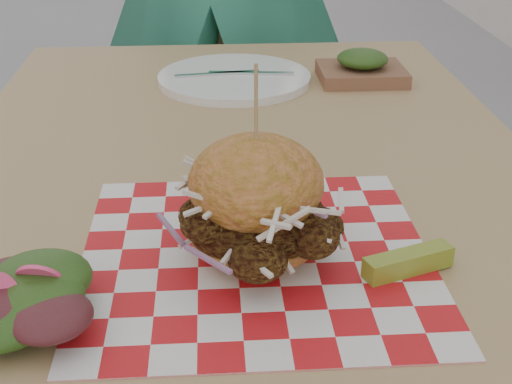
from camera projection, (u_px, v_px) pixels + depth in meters
patio_table at (245, 214)px, 0.99m from camera, size 0.80×1.20×0.75m
patio_chair at (227, 86)px, 1.87m from camera, size 0.42×0.43×0.95m
paper_liner at (256, 255)px, 0.74m from camera, size 0.36×0.36×0.00m
sandwich at (256, 206)px, 0.72m from camera, size 0.18×0.18×0.20m
pickle_spear at (408, 262)px, 0.71m from camera, size 0.10×0.05×0.02m
side_salad at (22, 311)px, 0.63m from camera, size 0.14×0.14×0.05m
place_setting at (234, 78)px, 1.26m from camera, size 0.27×0.27×0.02m
kraft_tray at (362, 68)px, 1.26m from camera, size 0.15×0.12×0.06m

